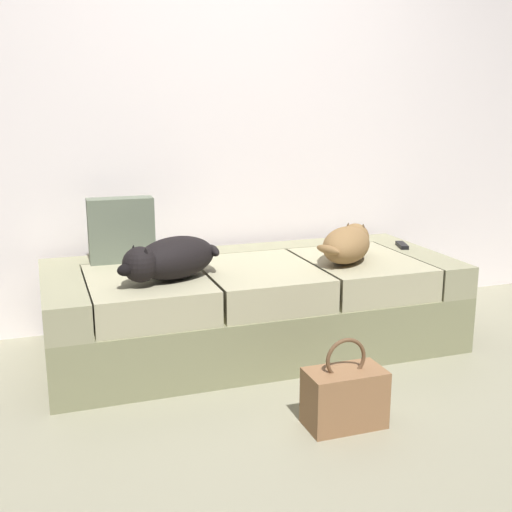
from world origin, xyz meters
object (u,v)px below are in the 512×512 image
at_px(dog_dark, 170,259).
at_px(dog_tan, 348,244).
at_px(tv_remote, 402,245).
at_px(handbag, 345,397).
at_px(couch, 253,306).
at_px(throw_pillow, 121,230).

distance_m(dog_dark, dog_tan, 0.97).
distance_m(dog_tan, tv_remote, 0.51).
height_order(dog_dark, handbag, dog_dark).
bearing_deg(tv_remote, handbag, -112.79).
distance_m(dog_tan, handbag, 1.03).
bearing_deg(dog_dark, dog_tan, 3.33).
distance_m(couch, tv_remote, 0.98).
xyz_separation_m(dog_tan, handbag, (-0.42, -0.83, -0.43)).
distance_m(dog_tan, throw_pillow, 1.20).
bearing_deg(couch, tv_remote, 4.71).
distance_m(couch, dog_dark, 0.61).
relative_size(couch, handbag, 5.65).
bearing_deg(couch, dog_dark, -159.75).
relative_size(couch, throw_pillow, 6.28).
xyz_separation_m(couch, handbag, (0.07, -0.95, -0.11)).
bearing_deg(tv_remote, throw_pillow, -168.85).
xyz_separation_m(dog_dark, handbag, (0.54, -0.77, -0.44)).
bearing_deg(handbag, throw_pillow, 120.29).
distance_m(couch, handbag, 0.96).
relative_size(dog_tan, handbag, 1.27).
bearing_deg(dog_tan, couch, 166.41).
distance_m(couch, throw_pillow, 0.80).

